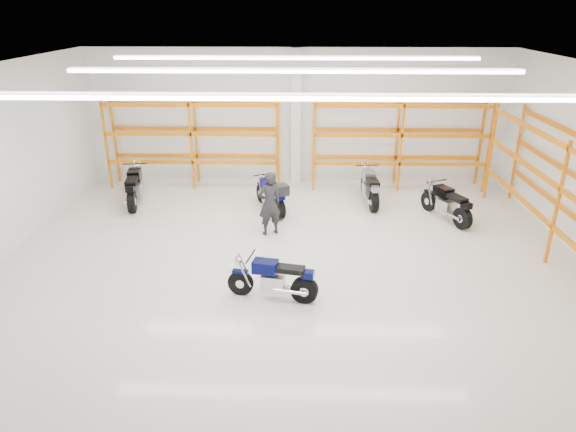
{
  "coord_description": "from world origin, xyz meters",
  "views": [
    {
      "loc": [
        0.19,
        -11.14,
        5.73
      ],
      "look_at": [
        -0.12,
        0.5,
        0.94
      ],
      "focal_mm": 32.0,
      "sensor_mm": 36.0,
      "label": 1
    }
  ],
  "objects_px": {
    "motorcycle_main": "(276,280)",
    "motorcycle_back_a": "(134,188)",
    "motorcycle_back_b": "(272,196)",
    "standing_man": "(270,203)",
    "motorcycle_back_c": "(370,188)",
    "motorcycle_back_d": "(448,205)",
    "structural_column": "(296,119)"
  },
  "relations": [
    {
      "from": "motorcycle_back_a",
      "to": "standing_man",
      "type": "height_order",
      "value": "standing_man"
    },
    {
      "from": "motorcycle_main",
      "to": "motorcycle_back_b",
      "type": "height_order",
      "value": "motorcycle_back_b"
    },
    {
      "from": "motorcycle_back_d",
      "to": "standing_man",
      "type": "bearing_deg",
      "value": -168.04
    },
    {
      "from": "motorcycle_main",
      "to": "motorcycle_back_c",
      "type": "height_order",
      "value": "motorcycle_back_c"
    },
    {
      "from": "motorcycle_back_c",
      "to": "structural_column",
      "type": "relative_size",
      "value": 0.49
    },
    {
      "from": "motorcycle_main",
      "to": "structural_column",
      "type": "bearing_deg",
      "value": 87.72
    },
    {
      "from": "motorcycle_main",
      "to": "structural_column",
      "type": "relative_size",
      "value": 0.43
    },
    {
      "from": "motorcycle_main",
      "to": "motorcycle_back_d",
      "type": "bearing_deg",
      "value": 43.22
    },
    {
      "from": "motorcycle_back_c",
      "to": "structural_column",
      "type": "bearing_deg",
      "value": 139.95
    },
    {
      "from": "motorcycle_back_b",
      "to": "structural_column",
      "type": "distance_m",
      "value": 3.31
    },
    {
      "from": "motorcycle_back_a",
      "to": "motorcycle_back_c",
      "type": "relative_size",
      "value": 1.05
    },
    {
      "from": "motorcycle_main",
      "to": "motorcycle_back_b",
      "type": "xyz_separation_m",
      "value": [
        -0.36,
        4.88,
        0.08
      ]
    },
    {
      "from": "motorcycle_back_c",
      "to": "standing_man",
      "type": "distance_m",
      "value": 3.8
    },
    {
      "from": "motorcycle_back_b",
      "to": "motorcycle_back_c",
      "type": "xyz_separation_m",
      "value": [
        2.98,
        0.8,
        -0.02
      ]
    },
    {
      "from": "motorcycle_back_c",
      "to": "motorcycle_back_a",
      "type": "bearing_deg",
      "value": -178.19
    },
    {
      "from": "motorcycle_main",
      "to": "structural_column",
      "type": "xyz_separation_m",
      "value": [
        0.3,
        7.63,
        1.8
      ]
    },
    {
      "from": "motorcycle_back_c",
      "to": "motorcycle_back_d",
      "type": "distance_m",
      "value": 2.43
    },
    {
      "from": "motorcycle_main",
      "to": "motorcycle_back_a",
      "type": "height_order",
      "value": "motorcycle_back_a"
    },
    {
      "from": "structural_column",
      "to": "motorcycle_back_d",
      "type": "bearing_deg",
      "value": -36.59
    },
    {
      "from": "motorcycle_back_b",
      "to": "structural_column",
      "type": "xyz_separation_m",
      "value": [
        0.66,
        2.75,
        1.73
      ]
    },
    {
      "from": "motorcycle_main",
      "to": "motorcycle_back_a",
      "type": "relative_size",
      "value": 0.84
    },
    {
      "from": "motorcycle_back_b",
      "to": "standing_man",
      "type": "relative_size",
      "value": 1.15
    },
    {
      "from": "standing_man",
      "to": "structural_column",
      "type": "xyz_separation_m",
      "value": [
        0.64,
        4.3,
        1.38
      ]
    },
    {
      "from": "motorcycle_main",
      "to": "motorcycle_back_d",
      "type": "xyz_separation_m",
      "value": [
        4.67,
        4.39,
        0.03
      ]
    },
    {
      "from": "motorcycle_back_a",
      "to": "standing_man",
      "type": "xyz_separation_m",
      "value": [
        4.3,
        -2.13,
        0.34
      ]
    },
    {
      "from": "motorcycle_back_a",
      "to": "motorcycle_back_d",
      "type": "xyz_separation_m",
      "value": [
        9.31,
        -1.07,
        -0.05
      ]
    },
    {
      "from": "motorcycle_back_a",
      "to": "motorcycle_back_c",
      "type": "bearing_deg",
      "value": 1.81
    },
    {
      "from": "motorcycle_back_c",
      "to": "structural_column",
      "type": "distance_m",
      "value": 3.49
    },
    {
      "from": "motorcycle_back_b",
      "to": "motorcycle_back_c",
      "type": "distance_m",
      "value": 3.09
    },
    {
      "from": "standing_man",
      "to": "motorcycle_back_a",
      "type": "bearing_deg",
      "value": -52.44
    },
    {
      "from": "motorcycle_main",
      "to": "motorcycle_back_b",
      "type": "bearing_deg",
      "value": 94.22
    },
    {
      "from": "motorcycle_back_a",
      "to": "motorcycle_back_d",
      "type": "height_order",
      "value": "motorcycle_back_a"
    }
  ]
}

